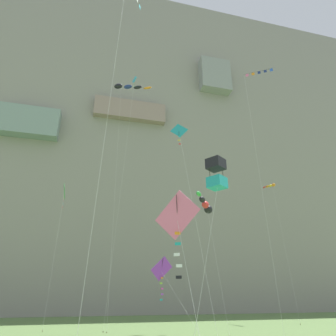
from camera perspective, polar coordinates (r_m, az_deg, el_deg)
cliff_face at (r=81.76m, az=-8.39°, el=5.45°), size 180.00×25.89×84.34m
kite_windsock_low_center at (r=53.98m, az=19.06°, el=-3.31°), size 1.84×6.61×21.27m
kite_diamond_upper_mid at (r=43.06m, az=-19.28°, el=-4.70°), size 0.45×3.97×17.73m
kite_banner_upper_right at (r=25.68m, az=-7.38°, el=26.60°), size 2.64×5.90×27.40m
kite_diamond_far_left at (r=34.37m, az=-1.17°, el=-18.89°), size 4.28×4.08×7.59m
kite_diamond_low_left at (r=47.36m, az=-6.67°, el=14.58°), size 2.36×2.49×35.42m
kite_box_mid_right at (r=17.85m, az=9.23°, el=-1.08°), size 3.23×1.96×11.25m
kite_windsock_upper_left at (r=35.83m, az=7.21°, el=-7.07°), size 4.34×6.44×13.90m
kite_windsock_near_cliff at (r=49.57m, az=-7.83°, el=15.11°), size 6.00×4.87×34.84m
kite_diamond_far_right at (r=16.14m, az=1.83°, el=-9.47°), size 2.10×3.98×8.94m
kite_diamond_high_right at (r=31.13m, az=2.27°, el=6.41°), size 1.82×6.14×20.55m
kite_banner_front_field at (r=34.08m, az=17.21°, el=12.11°), size 3.78×2.70×27.03m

